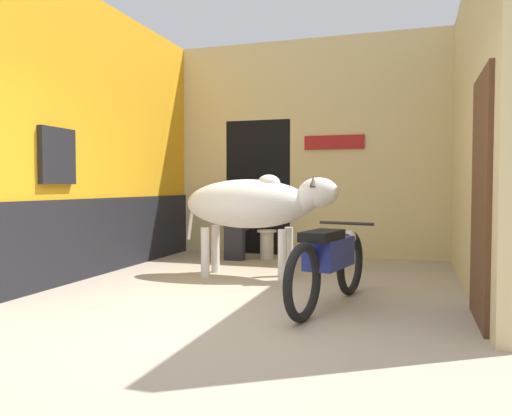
{
  "coord_description": "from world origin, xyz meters",
  "views": [
    {
      "loc": [
        1.66,
        -3.79,
        1.15
      ],
      "look_at": [
        -0.14,
        1.95,
        0.89
      ],
      "focal_mm": 35.0,
      "sensor_mm": 36.0,
      "label": 1
    }
  ],
  "objects_px": {
    "cow": "(254,204)",
    "shopkeeper_seated": "(237,218)",
    "plastic_stool": "(267,243)",
    "motorcycle_near": "(329,261)"
  },
  "relations": [
    {
      "from": "cow",
      "to": "shopkeeper_seated",
      "type": "bearing_deg",
      "value": 117.81
    },
    {
      "from": "motorcycle_near",
      "to": "plastic_stool",
      "type": "xyz_separation_m",
      "value": [
        -1.45,
        2.87,
        -0.2
      ]
    },
    {
      "from": "shopkeeper_seated",
      "to": "plastic_stool",
      "type": "xyz_separation_m",
      "value": [
        0.44,
        0.18,
        -0.41
      ]
    },
    {
      "from": "motorcycle_near",
      "to": "shopkeeper_seated",
      "type": "distance_m",
      "value": 3.3
    },
    {
      "from": "cow",
      "to": "plastic_stool",
      "type": "height_order",
      "value": "cow"
    },
    {
      "from": "cow",
      "to": "motorcycle_near",
      "type": "xyz_separation_m",
      "value": [
        1.17,
        -1.31,
        -0.48
      ]
    },
    {
      "from": "motorcycle_near",
      "to": "cow",
      "type": "bearing_deg",
      "value": 131.67
    },
    {
      "from": "shopkeeper_seated",
      "to": "plastic_stool",
      "type": "relative_size",
      "value": 2.7
    },
    {
      "from": "cow",
      "to": "shopkeeper_seated",
      "type": "distance_m",
      "value": 1.58
    },
    {
      "from": "shopkeeper_seated",
      "to": "cow",
      "type": "bearing_deg",
      "value": -62.19
    }
  ]
}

